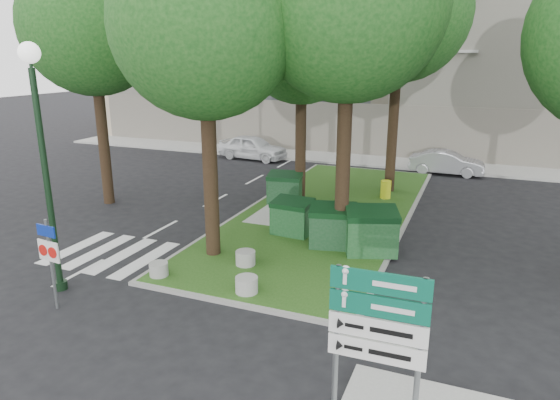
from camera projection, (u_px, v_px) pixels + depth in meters
The scene contains 22 objects.
ground at pixel (217, 300), 12.73m from camera, with size 120.00×120.00×0.00m, color black.
median_island at pixel (327, 212), 19.65m from camera, with size 6.00×16.00×0.12m, color #214C15.
median_kerb at pixel (327, 212), 19.65m from camera, with size 6.30×16.30×0.10m, color gray.
building_sidewalk at pixel (371, 161), 29.17m from camera, with size 42.00×3.00×0.12m, color #999993.
zebra_crossing at pixel (134, 257), 15.42m from camera, with size 5.00×3.00×0.01m, color silver.
apartment_building at pixel (401, 24), 33.61m from camera, with size 41.00×12.00×16.00m, color tan.
tree_median_near_left at pixel (207, 5), 13.46m from camera, with size 5.20×5.20×10.53m.
tree_median_mid at pixel (305, 29), 19.15m from camera, with size 4.80×4.80×9.99m.
tree_street_left at pixel (93, 10), 19.01m from camera, with size 5.40×5.40×11.00m.
dumpster_a at pixel (285, 188), 20.56m from camera, with size 1.52×1.17×1.29m.
dumpster_b at pixel (292, 217), 16.99m from camera, with size 1.41×1.05×1.25m.
dumpster_c at pixel (333, 226), 15.88m from camera, with size 1.66×1.33×1.37m.
dumpster_d at pixel (371, 231), 15.29m from camera, with size 1.86×1.57×1.46m.
bollard_left at pixel (159, 269), 13.85m from camera, with size 0.52×0.52×0.37m, color gray.
bollard_right at pixel (247, 285), 12.86m from camera, with size 0.59×0.59×0.42m, color #9C9B97.
bollard_mid at pixel (246, 258), 14.56m from camera, with size 0.58×0.58×0.41m, color gray.
litter_bin at pixel (386, 189), 21.26m from camera, with size 0.44×0.44×0.77m, color yellow.
street_lamp at pixel (41, 142), 12.24m from camera, with size 0.50×0.50×6.33m.
traffic_sign_pole at pixel (50, 252), 11.93m from camera, with size 0.70×0.11×2.32m.
directional_sign at pixel (378, 332), 7.40m from camera, with size 1.47×0.12×2.94m.
car_white at pixel (253, 147), 29.73m from camera, with size 1.70×4.22×1.44m, color silver.
car_silver at pixel (447, 163), 25.99m from camera, with size 1.31×3.76×1.24m, color #94959B.
Camera 1 is at (5.82, -10.04, 6.04)m, focal length 32.00 mm.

